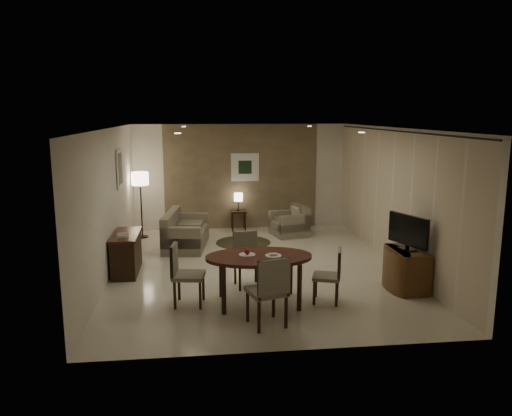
{
  "coord_description": "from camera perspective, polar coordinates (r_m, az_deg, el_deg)",
  "views": [
    {
      "loc": [
        -1.12,
        -9.31,
        2.99
      ],
      "look_at": [
        0.0,
        0.2,
        1.15
      ],
      "focal_mm": 35.0,
      "sensor_mm": 36.0,
      "label": 1
    }
  ],
  "objects": [
    {
      "name": "dining_table",
      "position": [
        7.95,
        0.34,
        -8.2
      ],
      "size": [
        1.68,
        1.05,
        0.79
      ],
      "primitive_type": null,
      "color": "#452116",
      "rests_on": "floor"
    },
    {
      "name": "art_back_frame",
      "position": [
        12.9,
        -1.26,
        4.69
      ],
      "size": [
        0.72,
        0.03,
        0.72
      ],
      "primitive_type": "cube",
      "color": "silver",
      "rests_on": "wall_back"
    },
    {
      "name": "curtain_rod",
      "position": [
        10.06,
        15.65,
        8.49
      ],
      "size": [
        0.03,
        6.8,
        0.03
      ],
      "primitive_type": "cylinder",
      "rotation": [
        1.57,
        0.0,
        0.0
      ],
      "color": "black",
      "rests_on": "wall_right"
    },
    {
      "name": "round_rug",
      "position": [
        11.66,
        -1.47,
        -3.95
      ],
      "size": [
        1.27,
        1.27,
        0.01
      ],
      "primitive_type": "cylinder",
      "color": "#3A3420",
      "rests_on": "floor"
    },
    {
      "name": "chair_left",
      "position": [
        7.94,
        -7.67,
        -7.56
      ],
      "size": [
        0.53,
        0.53,
        0.98
      ],
      "primitive_type": null,
      "rotation": [
        0.0,
        0.0,
        1.44
      ],
      "color": "#786C5C",
      "rests_on": "floor"
    },
    {
      "name": "sofa",
      "position": [
        11.33,
        -8.0,
        -2.44
      ],
      "size": [
        1.79,
        1.06,
        0.8
      ],
      "primitive_type": null,
      "rotation": [
        0.0,
        0.0,
        1.44
      ],
      "color": "#786C5C",
      "rests_on": "floor"
    },
    {
      "name": "art_left_canvas",
      "position": [
        10.69,
        -15.26,
        4.37
      ],
      "size": [
        0.01,
        0.46,
        0.64
      ],
      "primitive_type": "cube",
      "color": "gray",
      "rests_on": "wall_left"
    },
    {
      "name": "floor_lamp",
      "position": [
        12.3,
        -12.98,
        0.33
      ],
      "size": [
        0.4,
        0.4,
        1.59
      ],
      "primitive_type": null,
      "color": "#FFE5B7",
      "rests_on": "floor"
    },
    {
      "name": "fruit_apple",
      "position": [
        7.84,
        -1.02,
        -4.99
      ],
      "size": [
        0.09,
        0.09,
        0.09
      ],
      "primitive_type": "sphere",
      "color": "maroon",
      "rests_on": "plate_a"
    },
    {
      "name": "side_table",
      "position": [
        12.86,
        -2.01,
        -1.4
      ],
      "size": [
        0.4,
        0.4,
        0.51
      ],
      "primitive_type": null,
      "color": "black",
      "rests_on": "floor"
    },
    {
      "name": "console_desk",
      "position": [
        9.76,
        -14.59,
        -5.02
      ],
      "size": [
        0.48,
        1.2,
        0.75
      ],
      "primitive_type": null,
      "color": "#452116",
      "rests_on": "floor"
    },
    {
      "name": "napkin",
      "position": [
        7.8,
        2.0,
        -5.31
      ],
      "size": [
        0.12,
        0.08,
        0.03
      ],
      "primitive_type": "cube",
      "color": "white",
      "rests_on": "plate_b"
    },
    {
      "name": "downlight_nr",
      "position": [
        7.93,
        11.97,
        8.45
      ],
      "size": [
        0.1,
        0.1,
        0.01
      ],
      "primitive_type": "cylinder",
      "color": "white",
      "rests_on": "ceiling"
    },
    {
      "name": "downlight_fr",
      "position": [
        11.39,
        6.14,
        9.28
      ],
      "size": [
        0.1,
        0.1,
        0.01
      ],
      "primitive_type": "cylinder",
      "color": "white",
      "rests_on": "ceiling"
    },
    {
      "name": "table_lamp",
      "position": [
        12.77,
        -2.02,
        0.81
      ],
      "size": [
        0.22,
        0.22,
        0.5
      ],
      "primitive_type": null,
      "color": "#FFEAC1",
      "rests_on": "side_table"
    },
    {
      "name": "plate_a",
      "position": [
        7.85,
        -1.02,
        -5.36
      ],
      "size": [
        0.26,
        0.26,
        0.02
      ],
      "primitive_type": "cylinder",
      "color": "white",
      "rests_on": "dining_table"
    },
    {
      "name": "art_left_frame",
      "position": [
        10.69,
        -15.34,
        4.37
      ],
      "size": [
        0.03,
        0.6,
        0.8
      ],
      "primitive_type": "cube",
      "color": "silver",
      "rests_on": "wall_left"
    },
    {
      "name": "art_back_canvas",
      "position": [
        12.89,
        -1.26,
        4.68
      ],
      "size": [
        0.34,
        0.01,
        0.34
      ],
      "primitive_type": "cube",
      "color": "black",
      "rests_on": "wall_back"
    },
    {
      "name": "downlight_nl",
      "position": [
        7.52,
        -8.94,
        8.43
      ],
      "size": [
        0.1,
        0.1,
        0.01
      ],
      "primitive_type": "cylinder",
      "color": "white",
      "rests_on": "ceiling"
    },
    {
      "name": "curtain_wall",
      "position": [
        10.19,
        15.28,
        1.06
      ],
      "size": [
        0.08,
        6.7,
        2.58
      ],
      "primitive_type": null,
      "color": "beige",
      "rests_on": "wall_right"
    },
    {
      "name": "taupe_accent",
      "position": [
        12.94,
        -1.71,
        3.59
      ],
      "size": [
        3.96,
        0.03,
        2.7
      ],
      "primitive_type": "cube",
      "color": "#806E4F",
      "rests_on": "wall_back"
    },
    {
      "name": "flat_tv",
      "position": [
        8.78,
        16.99,
        -2.57
      ],
      "size": [
        0.36,
        0.85,
        0.6
      ],
      "primitive_type": null,
      "rotation": [
        0.0,
        0.0,
        0.35
      ],
      "color": "black",
      "rests_on": "tv_cabinet"
    },
    {
      "name": "tv_cabinet",
      "position": [
        8.96,
        16.87,
        -6.73
      ],
      "size": [
        0.48,
        0.9,
        0.7
      ],
      "primitive_type": null,
      "color": "brown",
      "rests_on": "floor"
    },
    {
      "name": "chair_near",
      "position": [
        7.14,
        1.21,
        -9.39
      ],
      "size": [
        0.62,
        0.62,
        1.03
      ],
      "primitive_type": null,
      "rotation": [
        0.0,
        0.0,
        3.43
      ],
      "color": "#786C5C",
      "rests_on": "floor"
    },
    {
      "name": "room_shell",
      "position": [
        9.91,
        -0.14,
        1.35
      ],
      "size": [
        5.5,
        7.0,
        2.7
      ],
      "color": "beige",
      "rests_on": "ground"
    },
    {
      "name": "telephone",
      "position": [
        9.37,
        -14.95,
        -3.01
      ],
      "size": [
        0.2,
        0.14,
        0.09
      ],
      "primitive_type": null,
      "color": "white",
      "rests_on": "console_desk"
    },
    {
      "name": "armchair",
      "position": [
        12.29,
        3.8,
        -1.48
      ],
      "size": [
        0.95,
        0.98,
        0.73
      ],
      "primitive_type": null,
      "rotation": [
        0.0,
        0.0,
        -1.34
      ],
      "color": "#786C5C",
      "rests_on": "floor"
    },
    {
      "name": "plate_b",
      "position": [
        7.81,
        1.99,
        -5.47
      ],
      "size": [
        0.26,
        0.26,
        0.02
      ],
      "primitive_type": "cylinder",
      "color": "white",
      "rests_on": "dining_table"
    },
    {
      "name": "chair_right",
      "position": [
        8.08,
        8.03,
        -7.68
      ],
      "size": [
        0.53,
        0.53,
        0.87
      ],
      "primitive_type": null,
      "rotation": [
        0.0,
        0.0,
        -1.88
      ],
      "color": "#786C5C",
      "rests_on": "floor"
    },
    {
      "name": "chair_far",
      "position": [
        8.68,
        -0.92,
        -6.0
      ],
      "size": [
        0.51,
        0.51,
        0.94
      ],
      "primitive_type": null,
      "rotation": [
        0.0,
        0.0,
        0.14
      ],
      "color": "#786C5C",
      "rests_on": "floor"
    },
    {
      "name": "downlight_fl",
      "position": [
        11.11,
        -8.27,
        9.2
      ],
      "size": [
        0.1,
        0.1,
        0.01
      ],
      "primitive_type": "cylinder",
      "color": "white",
      "rests_on": "ceiling"
    }
  ]
}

